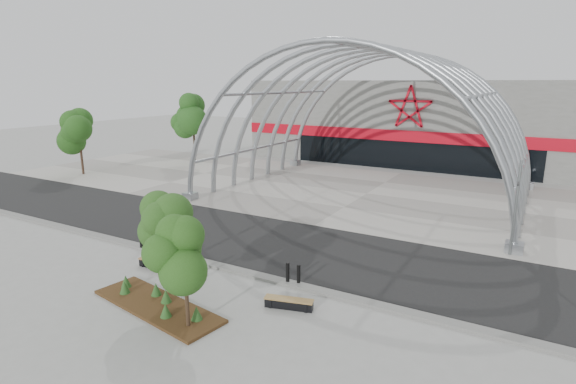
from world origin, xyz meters
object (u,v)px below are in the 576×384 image
at_px(street_tree_1, 184,251).
at_px(bollard_2, 192,267).
at_px(street_tree_0, 166,228).
at_px(bench_0, 157,264).
at_px(bench_1, 289,303).
at_px(signal_pole, 516,207).

relative_size(street_tree_1, bollard_2, 3.98).
distance_m(street_tree_0, bench_0, 3.76).
xyz_separation_m(street_tree_1, bollard_2, (-2.55, 3.08, -2.23)).
distance_m(bench_0, bollard_2, 1.97).
relative_size(street_tree_0, bench_1, 2.05).
relative_size(signal_pole, street_tree_1, 1.19).
xyz_separation_m(bench_1, bollard_2, (-4.76, 0.29, 0.29)).
bearing_deg(street_tree_0, signal_pole, 44.89).
bearing_deg(signal_pole, bench_1, -124.41).
bearing_deg(bollard_2, bench_0, -178.59).
relative_size(street_tree_0, bollard_2, 3.91).
xyz_separation_m(bench_0, bench_1, (6.70, -0.24, -0.00)).
bearing_deg(bench_0, street_tree_0, -34.58).
height_order(signal_pole, bench_0, signal_pole).
relative_size(street_tree_1, bench_0, 2.10).
relative_size(bench_1, bollard_2, 1.91).
height_order(bench_0, bench_1, bench_0).
xyz_separation_m(signal_pole, street_tree_0, (-10.85, -10.81, 0.32)).
height_order(street_tree_1, bollard_2, street_tree_1).
xyz_separation_m(signal_pole, bench_0, (-13.18, -9.21, -2.16)).
distance_m(street_tree_0, bench_1, 5.21).
height_order(street_tree_1, bench_1, street_tree_1).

